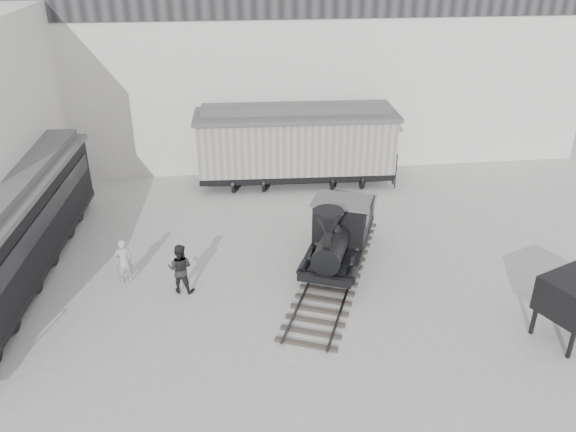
{
  "coord_description": "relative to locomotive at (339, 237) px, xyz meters",
  "views": [
    {
      "loc": [
        -3.18,
        -15.01,
        11.46
      ],
      "look_at": [
        -0.85,
        4.1,
        2.0
      ],
      "focal_mm": 35.0,
      "sensor_mm": 36.0,
      "label": 1
    }
  ],
  "objects": [
    {
      "name": "ground",
      "position": [
        -1.07,
        -3.61,
        -1.22
      ],
      "size": [
        90.0,
        90.0,
        0.0
      ],
      "primitive_type": "plane",
      "color": "#9E9E9B"
    },
    {
      "name": "visitor_a",
      "position": [
        -8.09,
        -0.25,
        -0.34
      ],
      "size": [
        0.74,
        0.6,
        1.76
      ],
      "primitive_type": "imported",
      "rotation": [
        0.0,
        0.0,
        3.45
      ],
      "color": "#AEAEAE",
      "rests_on": "ground"
    },
    {
      "name": "visitor_b",
      "position": [
        -5.99,
        -1.13,
        -0.27
      ],
      "size": [
        1.07,
        0.92,
        1.89
      ],
      "primitive_type": "imported",
      "rotation": [
        0.0,
        0.0,
        2.89
      ],
      "color": "black",
      "rests_on": "ground"
    },
    {
      "name": "locomotive",
      "position": [
        0.0,
        0.0,
        0.0
      ],
      "size": [
        5.46,
        9.38,
        3.29
      ],
      "rotation": [
        0.0,
        0.0,
        -0.4
      ],
      "color": "#403834",
      "rests_on": "ground"
    },
    {
      "name": "coal_hopper",
      "position": [
        6.38,
        -5.32,
        0.2
      ],
      "size": [
        2.47,
        2.27,
        2.17
      ],
      "rotation": [
        0.0,
        0.0,
        0.4
      ],
      "color": "black",
      "rests_on": "ground"
    },
    {
      "name": "passenger_coach",
      "position": [
        -12.13,
        0.94,
        0.75
      ],
      "size": [
        3.5,
        13.41,
        3.56
      ],
      "rotation": [
        0.0,
        0.0,
        -0.05
      ],
      "color": "black",
      "rests_on": "ground"
    },
    {
      "name": "north_wall",
      "position": [
        -1.07,
        11.37,
        4.34
      ],
      "size": [
        34.0,
        2.51,
        11.0
      ],
      "color": "silver",
      "rests_on": "ground"
    },
    {
      "name": "boxcar",
      "position": [
        -0.53,
        8.51,
        0.97
      ],
      "size": [
        10.3,
        3.62,
        4.16
      ],
      "rotation": [
        0.0,
        0.0,
        -0.05
      ],
      "color": "black",
      "rests_on": "ground"
    }
  ]
}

